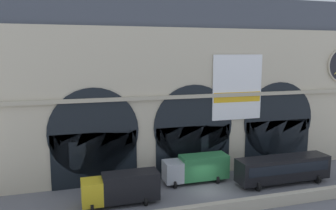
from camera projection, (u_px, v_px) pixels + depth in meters
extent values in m
plane|color=slate|center=(210.00, 191.00, 36.52)|extent=(200.00, 200.00, 0.00)
cube|color=#B2A891|center=(232.00, 207.00, 31.58)|extent=(90.00, 0.70, 1.15)
cube|color=beige|center=(188.00, 101.00, 41.83)|extent=(48.85, 4.08, 17.58)
cube|color=#424751|center=(188.00, 13.00, 40.47)|extent=(48.85, 3.48, 3.73)
cube|color=black|center=(95.00, 160.00, 37.44)|extent=(9.35, 0.20, 6.15)
cylinder|color=black|center=(94.00, 132.00, 36.97)|extent=(9.85, 0.20, 9.85)
cube|color=black|center=(193.00, 151.00, 40.73)|extent=(9.35, 0.20, 6.15)
cylinder|color=black|center=(194.00, 126.00, 40.26)|extent=(9.85, 0.20, 9.85)
cube|color=black|center=(277.00, 143.00, 44.03)|extent=(9.35, 0.20, 6.15)
cylinder|color=black|center=(278.00, 120.00, 43.55)|extent=(9.85, 0.20, 9.85)
cube|color=white|center=(237.00, 87.00, 41.03)|extent=(6.49, 0.12, 7.89)
cube|color=yellow|center=(237.00, 97.00, 41.14)|extent=(6.23, 0.04, 1.21)
cube|color=#B6AB91|center=(194.00, 96.00, 39.62)|extent=(48.85, 0.50, 0.44)
cube|color=gold|center=(92.00, 192.00, 32.40)|extent=(2.00, 2.30, 2.30)
cube|color=black|center=(131.00, 186.00, 33.43)|extent=(5.50, 2.30, 2.70)
cylinder|color=black|center=(92.00, 208.00, 31.57)|extent=(0.28, 0.84, 0.84)
cylinder|color=black|center=(91.00, 199.00, 33.53)|extent=(0.28, 0.84, 0.84)
cylinder|color=black|center=(146.00, 201.00, 33.01)|extent=(0.28, 0.84, 0.84)
cylinder|color=black|center=(141.00, 193.00, 34.97)|extent=(0.28, 0.84, 0.84)
cube|color=#ADB2B7|center=(173.00, 171.00, 38.07)|extent=(2.00, 2.30, 2.30)
cube|color=#2D7A42|center=(204.00, 166.00, 39.11)|extent=(5.50, 2.30, 2.70)
cylinder|color=black|center=(175.00, 185.00, 37.24)|extent=(0.28, 0.84, 0.84)
cylinder|color=black|center=(169.00, 178.00, 39.20)|extent=(0.28, 0.84, 0.84)
cylinder|color=black|center=(217.00, 180.00, 38.69)|extent=(0.28, 0.84, 0.84)
cylinder|color=black|center=(210.00, 173.00, 40.65)|extent=(0.28, 0.84, 0.84)
cube|color=black|center=(283.00, 168.00, 38.42)|extent=(11.00, 2.50, 2.60)
cube|color=black|center=(290.00, 169.00, 37.16)|extent=(10.12, 0.04, 1.10)
cylinder|color=black|center=(258.00, 187.00, 36.46)|extent=(0.28, 1.00, 1.00)
cylinder|color=black|center=(247.00, 179.00, 38.59)|extent=(0.28, 1.00, 1.00)
cylinder|color=black|center=(317.00, 179.00, 38.65)|extent=(0.28, 1.00, 1.00)
cylinder|color=black|center=(304.00, 172.00, 40.77)|extent=(0.28, 1.00, 1.00)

